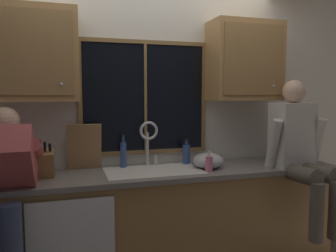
{
  "coord_description": "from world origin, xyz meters",
  "views": [
    {
      "loc": [
        -0.69,
        -2.98,
        1.56
      ],
      "look_at": [
        0.13,
        -0.3,
        1.29
      ],
      "focal_mm": 35.95,
      "sensor_mm": 36.0,
      "label": 1
    }
  ],
  "objects": [
    {
      "name": "window_frame_right",
      "position": [
        0.56,
        -0.02,
        1.52
      ],
      "size": [
        0.03,
        0.02,
        0.95
      ],
      "primitive_type": "cube",
      "color": "olive"
    },
    {
      "name": "mixing_bowl",
      "position": [
        0.48,
        -0.33,
        0.98
      ],
      "size": [
        0.27,
        0.27,
        0.14
      ],
      "primitive_type": "ellipsoid",
      "color": "#B7B7BC",
      "rests_on": "countertop"
    },
    {
      "name": "countertop",
      "position": [
        0.0,
        -0.31,
        0.9
      ],
      "size": [
        3.25,
        0.62,
        0.04
      ],
      "primitive_type": "cube",
      "color": "slate",
      "rests_on": "lower_cabinet_run"
    },
    {
      "name": "bottle_tall_clear",
      "position": [
        -0.22,
        -0.1,
        1.04
      ],
      "size": [
        0.05,
        0.05,
        0.29
      ],
      "color": "#334C8C",
      "rests_on": "countertop"
    },
    {
      "name": "upper_cabinet_left",
      "position": [
        -0.91,
        -0.17,
        1.86
      ],
      "size": [
        0.66,
        0.36,
        0.72
      ],
      "color": "#B2844C"
    },
    {
      "name": "soap_dispenser",
      "position": [
        0.43,
        -0.45,
        0.99
      ],
      "size": [
        0.06,
        0.07,
        0.18
      ],
      "color": "pink",
      "rests_on": "countertop"
    },
    {
      "name": "window_glass",
      "position": [
        -0.0,
        -0.01,
        1.52
      ],
      "size": [
        1.1,
        0.02,
        0.95
      ],
      "primitive_type": "cube",
      "color": "black"
    },
    {
      "name": "dishwasher_front",
      "position": [
        -0.67,
        -0.61,
        0.46
      ],
      "size": [
        0.6,
        0.02,
        0.74
      ],
      "primitive_type": "cube",
      "color": "white"
    },
    {
      "name": "window_frame_left",
      "position": [
        -0.57,
        -0.02,
        1.52
      ],
      "size": [
        0.03,
        0.02,
        0.95
      ],
      "primitive_type": "cube",
      "color": "olive"
    },
    {
      "name": "cutting_board",
      "position": [
        -0.55,
        -0.09,
        1.11
      ],
      "size": [
        0.28,
        0.1,
        0.39
      ],
      "primitive_type": "cube",
      "rotation": [
        0.21,
        0.0,
        0.0
      ],
      "color": "#997047",
      "rests_on": "countertop"
    },
    {
      "name": "back_wall",
      "position": [
        0.0,
        0.06,
        1.27
      ],
      "size": [
        5.59,
        0.12,
        2.55
      ],
      "primitive_type": "cube",
      "color": "silver",
      "rests_on": "floor"
    },
    {
      "name": "faucet",
      "position": [
        0.0,
        -0.12,
        1.17
      ],
      "size": [
        0.18,
        0.09,
        0.4
      ],
      "color": "silver",
      "rests_on": "countertop"
    },
    {
      "name": "bottle_green_glass",
      "position": [
        0.36,
        -0.12,
        1.01
      ],
      "size": [
        0.07,
        0.07,
        0.22
      ],
      "color": "#334C8C",
      "rests_on": "countertop"
    },
    {
      "name": "window_mullion_center",
      "position": [
        -0.0,
        -0.02,
        1.52
      ],
      "size": [
        0.02,
        0.02,
        0.95
      ],
      "primitive_type": "cube",
      "color": "olive"
    },
    {
      "name": "window_frame_top",
      "position": [
        -0.0,
        -0.02,
        2.02
      ],
      "size": [
        1.17,
        0.02,
        0.04
      ],
      "primitive_type": "cube",
      "color": "olive"
    },
    {
      "name": "lower_cabinet_run",
      "position": [
        0.0,
        -0.29,
        0.44
      ],
      "size": [
        3.19,
        0.58,
        0.88
      ],
      "primitive_type": "cube",
      "color": "#A07744",
      "rests_on": "floor"
    },
    {
      "name": "knife_block",
      "position": [
        -0.84,
        -0.3,
        1.03
      ],
      "size": [
        0.12,
        0.18,
        0.32
      ],
      "color": "olive",
      "rests_on": "countertop"
    },
    {
      "name": "upper_cabinet_right",
      "position": [
        0.91,
        -0.17,
        1.86
      ],
      "size": [
        0.66,
        0.36,
        0.72
      ],
      "color": "#B2844C"
    },
    {
      "name": "window_frame_bottom",
      "position": [
        -0.0,
        -0.02,
        1.03
      ],
      "size": [
        1.17,
        0.02,
        0.04
      ],
      "primitive_type": "cube",
      "color": "olive"
    },
    {
      "name": "person_standing",
      "position": [
        -1.12,
        -0.58,
        0.93
      ],
      "size": [
        0.53,
        0.72,
        1.47
      ],
      "color": "#384260",
      "rests_on": "floor"
    },
    {
      "name": "person_sitting_on_counter",
      "position": [
        1.23,
        -0.57,
        1.1
      ],
      "size": [
        0.54,
        0.63,
        1.26
      ],
      "color": "#595147",
      "rests_on": "countertop"
    },
    {
      "name": "sink",
      "position": [
        -0.0,
        -0.3,
        0.82
      ],
      "size": [
        0.8,
        0.46,
        0.21
      ],
      "color": "white",
      "rests_on": "lower_cabinet_run"
    }
  ]
}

